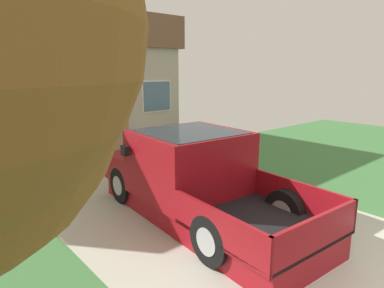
{
  "coord_description": "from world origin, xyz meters",
  "views": [
    {
      "loc": [
        -4.39,
        -0.71,
        2.91
      ],
      "look_at": [
        0.33,
        4.68,
        1.32
      ],
      "focal_mm": 31.2,
      "sensor_mm": 36.0,
      "label": 1
    }
  ],
  "objects_px": {
    "person_with_hat": "(219,157)",
    "handbag": "(225,193)",
    "house_with_garage": "(15,84)",
    "pickup_truck": "(192,177)",
    "wheeled_trash_bin": "(198,138)"
  },
  "relations": [
    {
      "from": "pickup_truck",
      "to": "wheeled_trash_bin",
      "type": "xyz_separation_m",
      "value": [
        3.33,
        3.46,
        -0.16
      ]
    },
    {
      "from": "pickup_truck",
      "to": "handbag",
      "type": "bearing_deg",
      "value": 10.64
    },
    {
      "from": "wheeled_trash_bin",
      "to": "person_with_hat",
      "type": "bearing_deg",
      "value": -124.47
    },
    {
      "from": "house_with_garage",
      "to": "wheeled_trash_bin",
      "type": "distance_m",
      "value": 6.79
    },
    {
      "from": "wheeled_trash_bin",
      "to": "house_with_garage",
      "type": "bearing_deg",
      "value": 132.54
    },
    {
      "from": "pickup_truck",
      "to": "wheeled_trash_bin",
      "type": "relative_size",
      "value": 4.61
    },
    {
      "from": "handbag",
      "to": "wheeled_trash_bin",
      "type": "distance_m",
      "value": 4.02
    },
    {
      "from": "pickup_truck",
      "to": "house_with_garage",
      "type": "distance_m",
      "value": 8.52
    },
    {
      "from": "handbag",
      "to": "house_with_garage",
      "type": "height_order",
      "value": "house_with_garage"
    },
    {
      "from": "person_with_hat",
      "to": "handbag",
      "type": "height_order",
      "value": "person_with_hat"
    },
    {
      "from": "person_with_hat",
      "to": "house_with_garage",
      "type": "height_order",
      "value": "house_with_garage"
    },
    {
      "from": "person_with_hat",
      "to": "house_with_garage",
      "type": "xyz_separation_m",
      "value": [
        -2.36,
        7.82,
        1.54
      ]
    },
    {
      "from": "person_with_hat",
      "to": "handbag",
      "type": "xyz_separation_m",
      "value": [
        -0.13,
        -0.33,
        -0.76
      ]
    },
    {
      "from": "handbag",
      "to": "wheeled_trash_bin",
      "type": "xyz_separation_m",
      "value": [
        2.19,
        3.34,
        0.49
      ]
    },
    {
      "from": "handbag",
      "to": "wheeled_trash_bin",
      "type": "bearing_deg",
      "value": 56.68
    }
  ]
}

